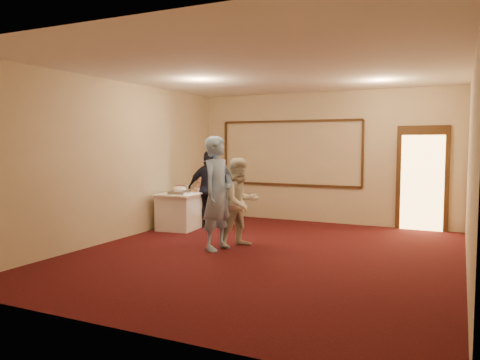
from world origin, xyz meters
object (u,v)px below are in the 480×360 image
man (218,193)px  guest (210,189)px  plate_stack_a (190,187)px  cupcake_stand (201,181)px  tart (190,191)px  pavlova_tray (179,190)px  buffet_table (192,207)px  woman (241,202)px  plate_stack_b (208,186)px

man → guest: (-1.19, 1.85, -0.14)m
plate_stack_a → man: man is taller
cupcake_stand → man: (1.94, -2.77, 0.05)m
plate_stack_a → man: 2.59m
cupcake_stand → tart: 1.23m
pavlova_tray → tart: (0.00, 0.43, -0.05)m
buffet_table → plate_stack_a: size_ratio=12.65×
pavlova_tray → woman: 1.97m
buffet_table → plate_stack_a: 0.46m
guest → woman: bearing=118.8°
pavlova_tray → plate_stack_a: (-0.19, 0.74, -0.00)m
cupcake_stand → plate_stack_a: cupcake_stand is taller
guest → buffet_table: bearing=-24.7°
plate_stack_b → pavlova_tray: bearing=-90.7°
cupcake_stand → tart: size_ratio=1.48×
tart → guest: size_ratio=0.18×
buffet_table → plate_stack_b: bearing=67.5°
buffet_table → guest: (0.52, -0.08, 0.45)m
woman → man: bearing=172.9°
buffet_table → man: 2.65m
pavlova_tray → cupcake_stand: (-0.39, 1.59, 0.08)m
tart → guest: 0.42m
cupcake_stand → woman: 3.25m
cupcake_stand → guest: guest is taller
pavlova_tray → tart: pavlova_tray is taller
tart → cupcake_stand: bearing=108.8°
plate_stack_a → guest: 0.55m
woman → guest: 2.06m
buffet_table → guest: bearing=-9.1°
pavlova_tray → plate_stack_b: size_ratio=2.60×
buffet_table → cupcake_stand: cupcake_stand is taller
pavlova_tray → woman: bearing=-24.2°
buffet_table → cupcake_stand: 1.02m
plate_stack_a → woman: bearing=-37.9°
pavlova_tray → woman: size_ratio=0.33×
pavlova_tray → guest: bearing=62.0°
woman → guest: (-1.44, 1.48, 0.05)m
pavlova_tray → man: 1.95m
cupcake_stand → buffet_table: bearing=-74.9°
pavlova_tray → plate_stack_a: 0.76m
pavlova_tray → guest: guest is taller
buffet_table → cupcake_stand: size_ratio=5.01×
tart → man: 2.24m
plate_stack_b → man: size_ratio=0.10×
plate_stack_a → guest: bearing=-7.3°
guest → man: bearing=107.2°
plate_stack_a → tart: size_ratio=0.59×
plate_stack_a → pavlova_tray: bearing=-75.6°
plate_stack_a → woman: woman is taller
buffet_table → man: (1.71, -1.93, 0.59)m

